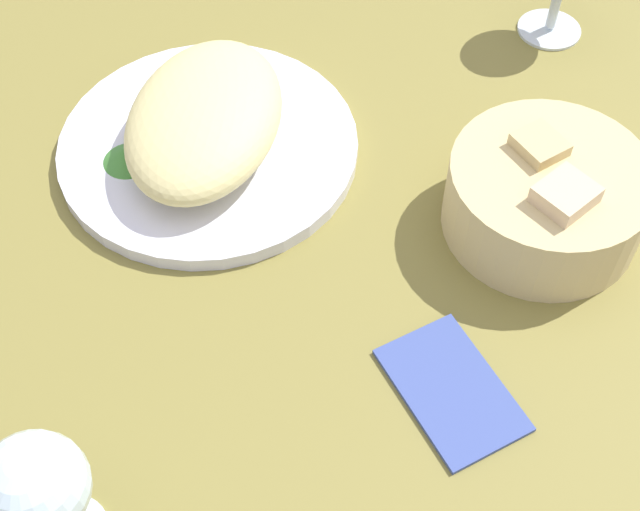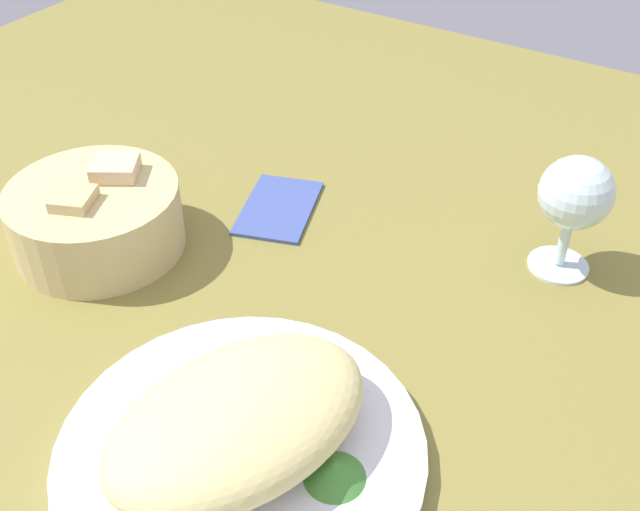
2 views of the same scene
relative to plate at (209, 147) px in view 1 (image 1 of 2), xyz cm
name	(u,v)px [view 1 (image 1 of 2)]	position (x,y,z in cm)	size (l,w,h in cm)	color
ground_plane	(331,227)	(9.47, 9.47, -1.70)	(140.00, 140.00, 2.00)	olive
plate	(209,147)	(0.00, 0.00, 0.00)	(26.57, 26.57, 1.40)	silver
omelette	(205,118)	(0.00, 0.00, 3.47)	(19.80, 12.97, 5.55)	#E1D288
lettuce_garnish	(127,155)	(1.31, -7.02, 1.49)	(4.37, 4.37, 1.57)	#418433
bread_basket	(546,197)	(12.72, 26.49, 2.73)	(16.22, 16.22, 8.04)	#D1BB7E
wine_glass_near	(36,491)	(33.32, -12.18, 7.10)	(6.66, 6.66, 11.69)	silver
folded_napkin	(452,388)	(26.89, 15.42, -0.30)	(11.00, 7.00, 0.80)	#3E5096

